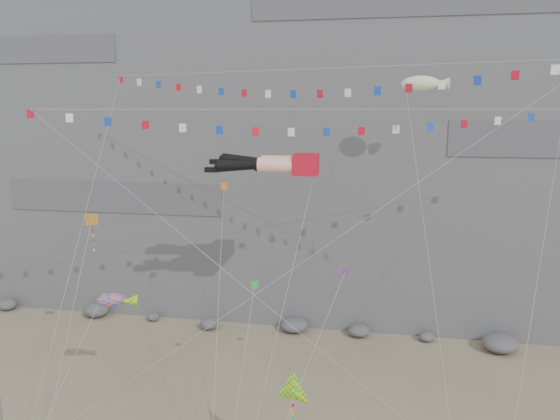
{
  "coord_description": "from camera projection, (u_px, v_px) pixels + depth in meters",
  "views": [
    {
      "loc": [
        7.49,
        -30.47,
        20.57
      ],
      "look_at": [
        0.14,
        9.0,
        13.04
      ],
      "focal_mm": 35.0,
      "sensor_mm": 36.0,
      "label": 1
    }
  ],
  "objects": [
    {
      "name": "small_kite_a",
      "position": [
        224.0,
        192.0,
        39.22
      ],
      "size": [
        3.38,
        13.75,
        20.07
      ],
      "color": "orange",
      "rests_on": "ground"
    },
    {
      "name": "blimp_windsock",
      "position": [
        420.0,
        84.0,
        40.91
      ],
      "size": [
        4.35,
        14.79,
        26.22
      ],
      "color": "beige",
      "rests_on": "ground"
    },
    {
      "name": "harlequin_kite",
      "position": [
        92.0,
        220.0,
        38.33
      ],
      "size": [
        1.73,
        7.89,
        14.55
      ],
      "color": "red",
      "rests_on": "ground"
    },
    {
      "name": "small_kite_b",
      "position": [
        344.0,
        275.0,
        35.81
      ],
      "size": [
        4.52,
        9.39,
        13.81
      ],
      "color": "purple",
      "rests_on": "ground"
    },
    {
      "name": "flag_banner_upper",
      "position": [
        306.0,
        69.0,
        37.1
      ],
      "size": [
        32.79,
        17.35,
        30.16
      ],
      "color": "red",
      "rests_on": "ground"
    },
    {
      "name": "flag_banner_lower",
      "position": [
        309.0,
        110.0,
        35.71
      ],
      "size": [
        34.02,
        13.65,
        25.11
      ],
      "color": "red",
      "rests_on": "ground"
    },
    {
      "name": "delta_kite",
      "position": [
        292.0,
        392.0,
        28.28
      ],
      "size": [
        2.17,
        3.78,
        7.54
      ],
      "color": "yellow",
      "rests_on": "ground"
    },
    {
      "name": "fish_windsock",
      "position": [
        112.0,
        300.0,
        35.5
      ],
      "size": [
        4.88,
        6.36,
        10.23
      ],
      "color": "#FF5C0D",
      "rests_on": "ground"
    },
    {
      "name": "small_kite_c",
      "position": [
        254.0,
        288.0,
        35.76
      ],
      "size": [
        1.13,
        10.31,
        13.25
      ],
      "color": "green",
      "rests_on": "ground"
    },
    {
      "name": "talus_boulders",
      "position": [
        294.0,
        325.0,
        50.9
      ],
      "size": [
        60.0,
        3.0,
        1.2
      ],
      "primitive_type": null,
      "color": "#5A5A5F",
      "rests_on": "ground"
    },
    {
      "name": "cliff",
      "position": [
        316.0,
        68.0,
        60.89
      ],
      "size": [
        80.0,
        28.0,
        50.0
      ],
      "primitive_type": "cube",
      "color": "slate",
      "rests_on": "ground"
    },
    {
      "name": "legs_kite",
      "position": [
        275.0,
        164.0,
        38.74
      ],
      "size": [
        8.12,
        15.98,
        22.19
      ],
      "rotation": [
        0.0,
        0.0,
        0.05
      ],
      "color": "red",
      "rests_on": "ground"
    }
  ]
}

